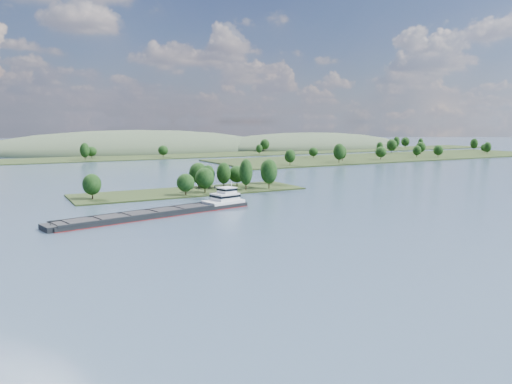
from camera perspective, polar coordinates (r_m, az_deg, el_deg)
ground at (r=164.53m, az=0.03°, el=-2.62°), size 1800.00×1800.00×0.00m
tree_island at (r=220.41m, az=-5.65°, el=1.14°), size 100.00×30.00×14.98m
right_bank at (r=446.30m, az=15.39°, el=3.97°), size 320.00×90.00×15.74m
back_shoreline at (r=431.76m, az=-16.83°, el=3.75°), size 900.00×60.00×15.61m
hill_east at (r=597.25m, az=6.06°, el=5.07°), size 260.00×140.00×36.00m
hill_west at (r=540.76m, az=-13.68°, el=4.58°), size 320.00×160.00×44.00m
cargo_barge at (r=167.72m, az=-9.91°, el=-2.12°), size 70.92×23.40×9.57m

